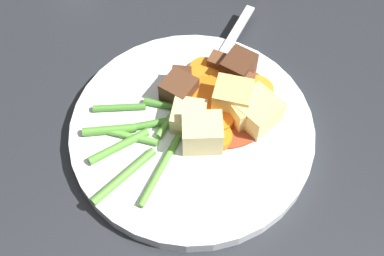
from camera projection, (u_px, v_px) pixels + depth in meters
ground_plane at (192, 136)px, 0.57m from camera, size 3.00×3.00×0.00m
dinner_plate at (192, 132)px, 0.56m from camera, size 0.25×0.25×0.02m
stew_sauce at (222, 103)px, 0.57m from camera, size 0.11×0.11×0.00m
carrot_slice_0 at (258, 94)px, 0.57m from camera, size 0.04×0.04×0.01m
carrot_slice_1 at (203, 103)px, 0.56m from camera, size 0.03×0.03×0.01m
carrot_slice_2 at (218, 137)px, 0.54m from camera, size 0.04×0.04×0.01m
carrot_slice_3 at (203, 91)px, 0.57m from camera, size 0.05×0.05×0.01m
carrot_slice_4 at (218, 119)px, 0.55m from camera, size 0.04×0.04×0.01m
carrot_slice_5 at (221, 83)px, 0.58m from camera, size 0.04×0.04×0.01m
carrot_slice_6 at (204, 70)px, 0.59m from camera, size 0.03×0.03×0.01m
potato_chunk_0 at (233, 98)px, 0.55m from camera, size 0.05×0.05×0.03m
potato_chunk_1 at (244, 109)px, 0.55m from camera, size 0.03×0.03×0.03m
potato_chunk_2 at (258, 112)px, 0.55m from camera, size 0.05×0.05×0.03m
potato_chunk_3 at (202, 133)px, 0.53m from camera, size 0.05×0.05×0.03m
potato_chunk_4 at (188, 117)px, 0.54m from camera, size 0.05×0.05×0.02m
meat_chunk_0 at (179, 89)px, 0.56m from camera, size 0.04×0.04×0.03m
meat_chunk_1 at (238, 86)px, 0.57m from camera, size 0.04×0.04×0.02m
meat_chunk_2 at (181, 79)px, 0.57m from camera, size 0.03×0.03×0.02m
meat_chunk_3 at (220, 63)px, 0.59m from camera, size 0.03×0.03×0.02m
meat_chunk_4 at (238, 68)px, 0.58m from camera, size 0.04×0.04×0.03m
green_bean_0 at (109, 130)px, 0.55m from camera, size 0.05×0.03×0.01m
green_bean_1 at (173, 114)px, 0.56m from camera, size 0.06×0.04×0.01m
green_bean_2 at (119, 108)px, 0.56m from camera, size 0.05×0.03×0.01m
green_bean_3 at (160, 170)px, 0.52m from camera, size 0.07×0.05×0.01m
green_bean_4 at (119, 146)px, 0.54m from camera, size 0.07×0.01×0.01m
green_bean_5 at (129, 136)px, 0.54m from camera, size 0.05×0.05×0.01m
green_bean_6 at (124, 176)px, 0.52m from camera, size 0.08×0.03×0.01m
green_bean_7 at (162, 122)px, 0.55m from camera, size 0.07×0.03×0.01m
green_bean_8 at (181, 107)px, 0.56m from camera, size 0.06×0.06×0.01m
fork at (217, 63)px, 0.59m from camera, size 0.16×0.11×0.00m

